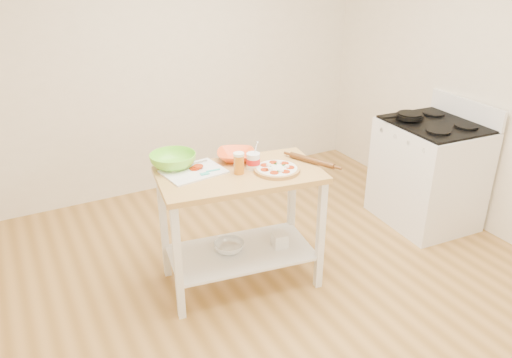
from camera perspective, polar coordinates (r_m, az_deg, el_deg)
The scene contains 15 objects.
room_shell at distance 3.08m, azimuth 5.63°, elevation 6.81°, with size 4.04×4.54×2.74m.
prep_island at distance 3.54m, azimuth -1.81°, elevation -2.98°, with size 1.20×0.77×0.90m.
gas_stove at distance 4.72m, azimuth 19.06°, elevation 0.69°, with size 0.75×0.86×1.11m.
skillet at distance 4.56m, azimuth 17.08°, elevation 6.89°, with size 0.37×0.24×0.03m.
pizza at distance 3.44m, azimuth 2.38°, elevation 1.17°, with size 0.32×0.32×0.05m.
cutting_board at distance 3.45m, azimuth -7.23°, elevation 0.89°, with size 0.43×0.35×0.04m.
spatula at distance 3.41m, azimuth -5.37°, elevation 0.81°, with size 0.15×0.05×0.01m.
knife at distance 3.52m, azimuth -8.02°, elevation 1.50°, with size 0.27×0.06×0.01m.
orange_bowl at distance 3.62m, azimuth -2.32°, elevation 2.71°, with size 0.27×0.27×0.07m, color #FF5D23.
green_bowl at distance 3.53m, azimuth -9.46°, elevation 2.09°, with size 0.32×0.32×0.10m, color #7DE237.
beer_pint at distance 3.38m, azimuth -1.97°, elevation 1.83°, with size 0.07×0.07×0.15m.
yogurt_tub at distance 3.46m, azimuth -0.32°, elevation 2.07°, with size 0.10×0.10×0.21m.
rolling_pin at distance 3.58m, azimuth 6.41°, elevation 2.09°, with size 0.04×0.04×0.36m, color brown.
shelf_glass_bowl at distance 3.72m, azimuth -3.09°, elevation -7.75°, with size 0.23×0.23×0.07m, color silver.
shelf_bin at distance 3.77m, azimuth 2.71°, elevation -6.95°, with size 0.11×0.11×0.11m, color white.
Camera 1 is at (-1.64, -2.43, 2.30)m, focal length 35.00 mm.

